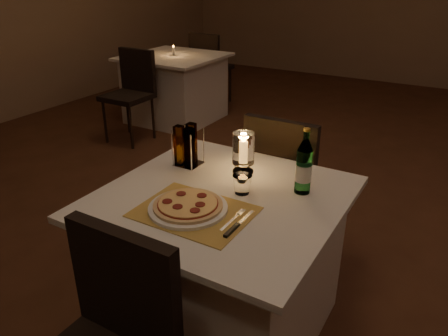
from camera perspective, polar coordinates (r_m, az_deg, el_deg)
The scene contains 16 objects.
floor at distance 2.74m, azimuth 11.35°, elevation -12.61°, with size 8.00×10.00×0.02m, color #4D2918.
main_table at distance 2.07m, azimuth -0.29°, elevation -12.48°, with size 1.00×1.00×0.74m.
chair_far at distance 2.54m, azimuth 7.97°, elevation -0.71°, with size 0.42×0.42×0.90m.
placemat at distance 1.75m, azimuth -3.90°, elevation -5.74°, with size 0.45×0.34×0.00m, color #BA9340.
plate at distance 1.76m, azimuth -4.72°, elevation -5.23°, with size 0.32×0.32×0.01m, color white.
pizza at distance 1.75m, azimuth -4.74°, elevation -4.77°, with size 0.28×0.28×0.02m.
fork at distance 1.70m, azimuth 1.38°, elevation -6.57°, with size 0.02×0.18×0.00m.
knife at distance 1.64m, azimuth 1.42°, elevation -7.75°, with size 0.02×0.22×0.01m.
tumbler at distance 1.88m, azimuth 2.39°, elevation -2.13°, with size 0.08×0.08×0.08m, color white, non-canonical shape.
water_bottle at distance 1.88m, azimuth 10.39°, elevation 0.09°, with size 0.07×0.07×0.29m.
hurricane_candle at distance 2.03m, azimuth 2.55°, elevation 2.41°, with size 0.10×0.10×0.20m.
cruet_caddy at distance 2.12m, azimuth -4.85°, elevation 2.76°, with size 0.12×0.12×0.21m.
neighbor_table_left at distance 5.10m, azimuth -6.37°, elevation 10.37°, with size 1.00×1.00×0.74m.
neighbor_chair_la at distance 4.53m, azimuth -11.91°, elevation 10.43°, with size 0.42×0.42×0.90m.
neighbor_chair_lb at distance 5.64m, azimuth -2.04°, elevation 13.70°, with size 0.42×0.42×0.90m.
neighbor_candle_left at distance 5.02m, azimuth -6.60°, elevation 14.95°, with size 0.03×0.03×0.11m.
Camera 1 is at (0.62, -2.10, 1.63)m, focal length 35.00 mm.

